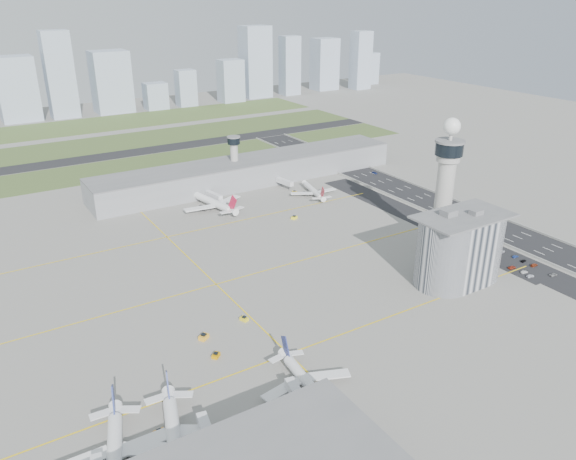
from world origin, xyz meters
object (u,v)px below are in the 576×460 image
jet_bridge_near_1 (214,453)px  tug_2 (204,336)px  control_tower (446,179)px  car_lot_10 (502,251)px  jet_bridge_near_2 (306,413)px  admin_building (460,249)px  car_lot_8 (523,261)px  car_lot_1 (524,272)px  car_lot_3 (496,259)px  car_lot_6 (553,275)px  jet_bridge_far_1 (278,181)px  airplane_near_a (113,451)px  airplane_near_b (173,433)px  tug_5 (295,192)px  car_lot_11 (484,243)px  tug_3 (244,318)px  airplane_far_a (212,198)px  tug_0 (159,432)px  car_lot_4 (487,255)px  car_lot_9 (515,256)px  car_lot_2 (512,267)px  car_hw_2 (375,173)px  tug_4 (294,217)px  car_lot_0 (530,276)px  tug_1 (216,355)px  jet_bridge_far_0 (208,195)px  car_hw_1 (450,210)px  airplane_far_b (313,187)px  airplane_near_c (308,378)px  car_lot_5 (473,249)px  secondary_tower (234,156)px  car_lot_7 (534,265)px

jet_bridge_near_1 → tug_2: size_ratio=3.82×
control_tower → car_lot_10: bearing=-47.0°
jet_bridge_near_2 → admin_building: bearing=-59.6°
tug_2 → car_lot_8: size_ratio=1.08×
car_lot_1 → car_lot_3: 15.64m
car_lot_6 → car_lot_3: bearing=25.1°
jet_bridge_near_1 → jet_bridge_far_1: 235.53m
car_lot_3 → car_lot_10: bearing=-55.9°
airplane_near_a → airplane_near_b: airplane_near_b is taller
tug_5 → car_lot_11: 122.70m
tug_3 → airplane_far_a: bearing=-130.4°
tug_0 → car_lot_8: 185.93m
airplane_far_a → car_lot_1: size_ratio=13.00×
car_lot_4 → car_lot_9: car_lot_4 is taller
car_lot_2 → car_lot_10: size_ratio=0.96×
car_hw_2 → car_lot_2: bearing=-105.3°
jet_bridge_near_1 → tug_4: bearing=-29.4°
airplane_near_a → jet_bridge_near_1: 26.43m
tug_3 → car_lot_0: bearing=143.0°
tug_1 → tug_3: 25.04m
airplane_far_a → jet_bridge_far_0: size_ratio=3.25×
tug_4 → car_hw_1: size_ratio=0.91×
tug_1 → car_lot_11: size_ratio=0.81×
airplane_far_b → jet_bridge_near_2: airplane_far_b is taller
tug_1 → car_lot_3: size_ratio=0.72×
jet_bridge_near_2 → jet_bridge_far_0: same height
airplane_near_c → car_lot_2: bearing=105.6°
car_lot_5 → airplane_far_b: bearing=18.3°
airplane_near_a → jet_bridge_far_1: airplane_near_a is taller
control_tower → car_lot_11: bearing=-27.6°
tug_3 → car_lot_11: bearing=158.5°
admin_building → car_hw_2: (71.00, 140.37, -14.70)m
airplane_far_b → car_lot_3: (21.83, -122.77, -4.35)m
airplane_far_b → tug_0: (-153.78, -148.24, -4.04)m
tug_2 → car_lot_2: (144.03, -22.37, -0.50)m
admin_building → tug_5: bearing=89.5°
secondary_tower → car_lot_8: bearing=-70.4°
tug_5 → car_lot_6: bearing=106.6°
secondary_tower → car_lot_0: (52.30, -187.81, -18.15)m
airplane_near_b → jet_bridge_near_1: airplane_near_b is taller
car_lot_10 → car_lot_4: bearing=72.7°
car_lot_3 → car_lot_7: 16.73m
car_lot_2 → car_lot_10: (10.01, 13.97, 0.02)m
tug_2 → tug_3: tug_2 is taller
car_lot_4 → car_lot_10: size_ratio=0.87×
jet_bridge_near_1 → car_lot_11: (175.97, 58.06, -2.30)m
tug_1 → car_lot_3: 145.90m
tug_4 → car_lot_0: tug_4 is taller
tug_5 → car_lot_5: (30.04, -117.49, -0.27)m
control_tower → car_lot_3: size_ratio=15.10×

